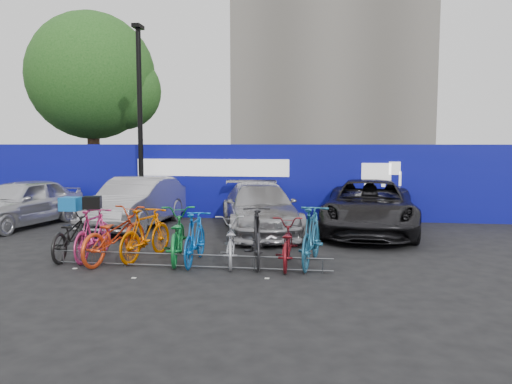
% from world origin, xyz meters
% --- Properties ---
extents(ground, '(100.00, 100.00, 0.00)m').
position_xyz_m(ground, '(0.00, 0.00, 0.00)').
color(ground, black).
rests_on(ground, ground).
extents(hoarding, '(22.00, 0.18, 2.40)m').
position_xyz_m(hoarding, '(0.01, 6.00, 1.20)').
color(hoarding, '#0A0E8B').
rests_on(hoarding, ground).
extents(tree, '(5.40, 5.20, 7.80)m').
position_xyz_m(tree, '(-6.77, 10.06, 5.07)').
color(tree, '#382314').
rests_on(tree, ground).
extents(lamppost, '(0.25, 0.50, 6.11)m').
position_xyz_m(lamppost, '(-3.20, 5.40, 3.27)').
color(lamppost, black).
rests_on(lamppost, ground).
extents(bike_rack, '(5.60, 0.03, 0.30)m').
position_xyz_m(bike_rack, '(-0.00, -0.60, 0.16)').
color(bike_rack, '#595B60').
rests_on(bike_rack, ground).
extents(car_0, '(2.40, 4.38, 1.41)m').
position_xyz_m(car_0, '(-6.19, 3.53, 0.71)').
color(car_0, silver).
rests_on(car_0, ground).
extents(car_1, '(1.82, 4.50, 1.45)m').
position_xyz_m(car_1, '(-2.80, 3.93, 0.73)').
color(car_1, '#A2A1A6').
rests_on(car_1, ground).
extents(car_2, '(2.97, 4.92, 1.33)m').
position_xyz_m(car_2, '(0.87, 3.53, 0.67)').
color(car_2, '#9D9CA1').
rests_on(car_2, ground).
extents(car_3, '(2.85, 5.37, 1.44)m').
position_xyz_m(car_3, '(3.84, 3.91, 0.72)').
color(car_3, black).
rests_on(car_3, ground).
extents(bike_0, '(0.82, 1.97, 1.01)m').
position_xyz_m(bike_0, '(-2.74, 0.03, 0.50)').
color(bike_0, black).
rests_on(bike_0, ground).
extents(bike_1, '(0.55, 1.80, 1.07)m').
position_xyz_m(bike_1, '(-2.21, -0.06, 0.54)').
color(bike_1, '#C62E72').
rests_on(bike_1, ground).
extents(bike_2, '(1.17, 2.20, 1.10)m').
position_xyz_m(bike_2, '(-1.69, -0.18, 0.55)').
color(bike_2, red).
rests_on(bike_2, ground).
extents(bike_3, '(0.94, 1.88, 1.09)m').
position_xyz_m(bike_3, '(-1.09, 0.05, 0.55)').
color(bike_3, '#D85D00').
rests_on(bike_3, ground).
extents(bike_4, '(1.12, 2.15, 1.08)m').
position_xyz_m(bike_4, '(-0.42, 0.00, 0.54)').
color(bike_4, '#127530').
rests_on(bike_4, ground).
extents(bike_5, '(0.55, 1.78, 1.06)m').
position_xyz_m(bike_5, '(0.02, -0.18, 0.53)').
color(bike_5, blue).
rests_on(bike_5, ground).
extents(bike_6, '(0.93, 1.83, 0.92)m').
position_xyz_m(bike_6, '(0.72, -0.10, 0.46)').
color(bike_6, '#A4A6AC').
rests_on(bike_6, ground).
extents(bike_7, '(0.86, 2.02, 1.17)m').
position_xyz_m(bike_7, '(1.28, -0.08, 0.59)').
color(bike_7, '#232325').
rests_on(bike_7, ground).
extents(bike_8, '(0.66, 1.77, 0.92)m').
position_xyz_m(bike_8, '(1.88, -0.14, 0.46)').
color(bike_8, maroon).
rests_on(bike_8, ground).
extents(bike_9, '(0.83, 2.05, 1.20)m').
position_xyz_m(bike_9, '(2.36, -0.03, 0.60)').
color(bike_9, '#1B5678').
rests_on(bike_9, ground).
extents(cargo_crate, '(0.41, 0.32, 0.29)m').
position_xyz_m(cargo_crate, '(-2.74, 0.03, 1.15)').
color(cargo_crate, '#1261B0').
rests_on(cargo_crate, bike_0).
extents(cargo_topcase, '(0.43, 0.40, 0.26)m').
position_xyz_m(cargo_topcase, '(-2.21, -0.06, 1.20)').
color(cargo_topcase, black).
rests_on(cargo_topcase, bike_1).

